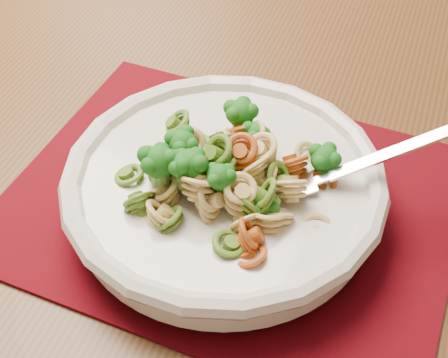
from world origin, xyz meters
The scene contains 5 objects.
dining_table centered at (0.72, -0.49, 0.61)m, with size 1.50×1.11×0.70m.
placemat centered at (0.68, -0.58, 0.71)m, with size 0.40×0.31×0.00m, color #500307.
pasta_bowl centered at (0.68, -0.59, 0.74)m, with size 0.29×0.29×0.05m.
pasta_broccoli_heap centered at (0.68, -0.59, 0.75)m, with size 0.24×0.24×0.06m, color tan, non-canonical shape.
fork centered at (0.75, -0.57, 0.75)m, with size 0.19×0.02×0.01m, color silver, non-canonical shape.
Camera 1 is at (0.87, -0.92, 1.14)m, focal length 50.00 mm.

